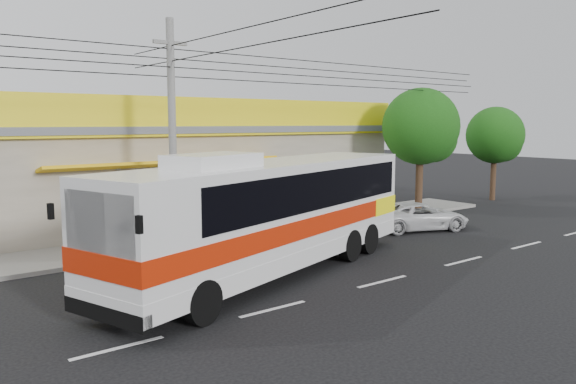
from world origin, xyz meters
name	(u,v)px	position (x,y,z in m)	size (l,w,h in m)	color
ground	(326,265)	(0.00, 0.00, 0.00)	(120.00, 120.00, 0.00)	black
sidewalk	(229,234)	(0.00, 6.00, 0.07)	(30.00, 3.20, 0.15)	slate
lane_markings	(382,282)	(0.00, -2.50, 0.00)	(50.00, 0.12, 0.01)	silver
storefront_building	(168,171)	(-0.01, 11.54, 2.30)	(22.60, 9.20, 5.70)	gray
coach_bus	(275,208)	(-1.96, 0.15, 2.06)	(12.69, 6.37, 3.85)	silver
white_car	(420,216)	(7.26, 2.04, 0.60)	(1.98, 4.29, 1.19)	silver
utility_pole	(171,61)	(-3.34, 4.20, 6.71)	(34.00, 14.00, 8.14)	slate
tree_near	(423,129)	(10.70, 4.74, 4.32)	(3.85, 3.85, 6.39)	#342215
tree_far	(497,137)	(18.40, 5.41, 3.78)	(3.37, 3.37, 5.59)	#342215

